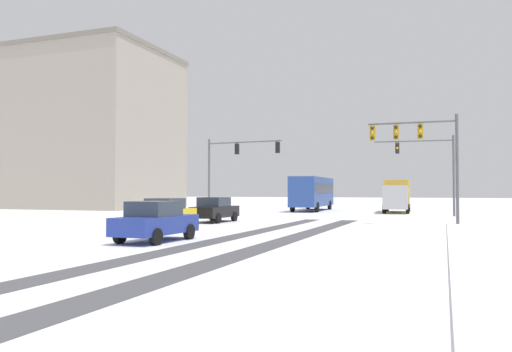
% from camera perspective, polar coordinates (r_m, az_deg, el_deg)
% --- Properties ---
extents(wheel_track_left_lane, '(1.09, 32.80, 0.01)m').
position_cam_1_polar(wheel_track_left_lane, '(20.78, -4.63, -7.27)').
color(wheel_track_left_lane, '#4C4C51').
rests_on(wheel_track_left_lane, ground).
extents(wheel_track_right_lane, '(1.13, 32.80, 0.01)m').
position_cam_1_polar(wheel_track_right_lane, '(19.83, 2.24, -7.54)').
color(wheel_track_right_lane, '#4C4C51').
rests_on(wheel_track_right_lane, ground).
extents(traffic_signal_near_right, '(5.14, 0.47, 6.50)m').
position_cam_1_polar(traffic_signal_near_right, '(31.73, 17.93, 3.35)').
color(traffic_signal_near_right, '#56565B').
rests_on(traffic_signal_near_right, ground).
extents(traffic_signal_far_left, '(6.75, 0.58, 6.50)m').
position_cam_1_polar(traffic_signal_far_left, '(43.01, -2.51, 1.86)').
color(traffic_signal_far_left, '#56565B').
rests_on(traffic_signal_far_left, ground).
extents(traffic_signal_far_right, '(6.27, 0.68, 6.50)m').
position_cam_1_polar(traffic_signal_far_right, '(43.59, 18.98, 1.60)').
color(traffic_signal_far_right, '#56565B').
rests_on(traffic_signal_far_right, ground).
extents(car_black_lead, '(1.89, 4.13, 1.62)m').
position_cam_1_polar(car_black_lead, '(33.22, -4.64, -3.76)').
color(car_black_lead, black).
rests_on(car_black_lead, ground).
extents(car_yellow_cab_second, '(1.84, 4.10, 1.62)m').
position_cam_1_polar(car_yellow_cab_second, '(28.93, -10.02, -4.05)').
color(car_yellow_cab_second, yellow).
rests_on(car_yellow_cab_second, ground).
extents(car_blue_third, '(1.89, 4.13, 1.62)m').
position_cam_1_polar(car_blue_third, '(20.87, -11.18, -4.98)').
color(car_blue_third, '#233899').
rests_on(car_blue_third, ground).
extents(bus_oncoming, '(3.04, 11.10, 3.38)m').
position_cam_1_polar(bus_oncoming, '(52.50, 6.36, -1.69)').
color(bus_oncoming, '#284793').
rests_on(bus_oncoming, ground).
extents(box_truck_delivery, '(2.55, 7.49, 3.02)m').
position_cam_1_polar(box_truck_delivery, '(49.21, 15.48, -2.06)').
color(box_truck_delivery, '#B7BABF').
rests_on(box_truck_delivery, ground).
extents(office_building_far_left_block, '(30.07, 15.40, 18.63)m').
position_cam_1_polar(office_building_far_left_block, '(68.51, -21.88, 4.57)').
color(office_building_far_left_block, '#A89E8E').
rests_on(office_building_far_left_block, ground).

